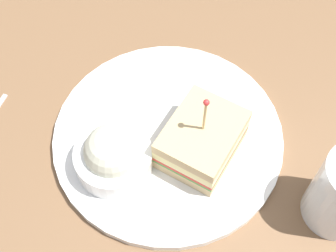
% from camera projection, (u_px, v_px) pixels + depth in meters
% --- Properties ---
extents(ground_plane, '(1.06, 1.06, 0.02)m').
position_uv_depth(ground_plane, '(168.00, 143.00, 0.61)').
color(ground_plane, brown).
extents(plate, '(0.29, 0.29, 0.01)m').
position_uv_depth(plate, '(168.00, 137.00, 0.59)').
color(plate, white).
rests_on(plate, ground_plane).
extents(sandwich_half_center, '(0.12, 0.12, 0.11)m').
position_uv_depth(sandwich_half_center, '(202.00, 140.00, 0.55)').
color(sandwich_half_center, tan).
rests_on(sandwich_half_center, plate).
extents(coleslaw_bowl, '(0.09, 0.09, 0.07)m').
position_uv_depth(coleslaw_bowl, '(113.00, 155.00, 0.54)').
color(coleslaw_bowl, white).
rests_on(coleslaw_bowl, plate).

